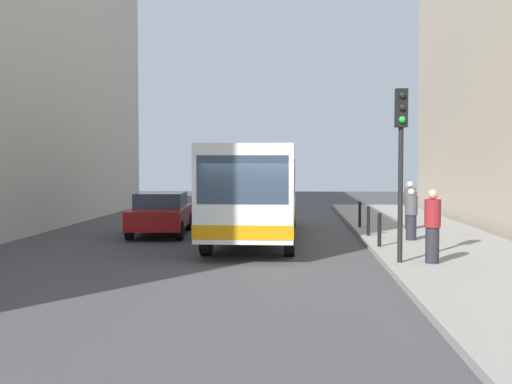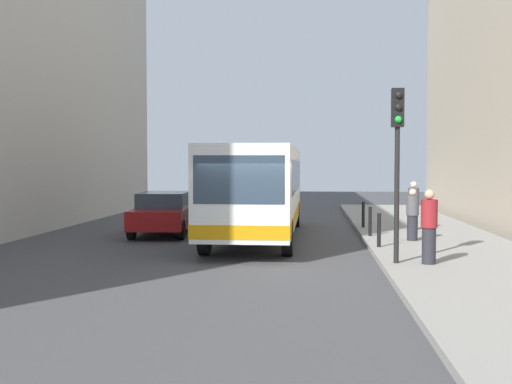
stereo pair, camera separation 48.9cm
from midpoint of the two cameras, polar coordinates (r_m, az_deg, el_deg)
The scene contains 11 objects.
ground_plane at distance 16.34m, azimuth -1.08°, elevation -6.20°, with size 80.00×80.00×0.00m, color #424244.
sidewalk at distance 16.78m, azimuth 17.73°, elevation -5.83°, with size 4.40×40.00×0.15m, color gray.
bus at distance 20.97m, azimuth -0.57°, elevation 0.49°, with size 2.58×11.03×3.00m.
car_beside_bus at distance 22.32m, azimuth -9.22°, elevation -1.83°, with size 2.13×4.52×1.48m.
traffic_light at distance 15.18m, azimuth 12.09°, elevation 4.45°, with size 0.28×0.33×4.10m.
bollard_near at distance 18.10m, azimuth 10.36°, elevation -3.38°, with size 0.11×0.11×0.95m, color black.
bollard_mid at distance 20.77m, azimuth 9.47°, elevation -2.61°, with size 0.11×0.11×0.95m, color black.
bollard_far at distance 23.44m, azimuth 8.79°, elevation -2.01°, with size 0.11×0.11×0.95m, color black.
pedestrian_near_signal at distance 15.31m, azimuth 14.80°, elevation -3.02°, with size 0.38×0.38×1.74m.
pedestrian_mid_sidewalk at distance 19.80m, azimuth 13.19°, elevation -2.00°, with size 0.38×0.38×1.58m.
pedestrian_far_sidewalk at distance 23.04m, azimuth 13.17°, elevation -1.18°, with size 0.38×0.38×1.71m.
Camera 1 is at (1.06, -16.11, 2.50)m, focal length 44.19 mm.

